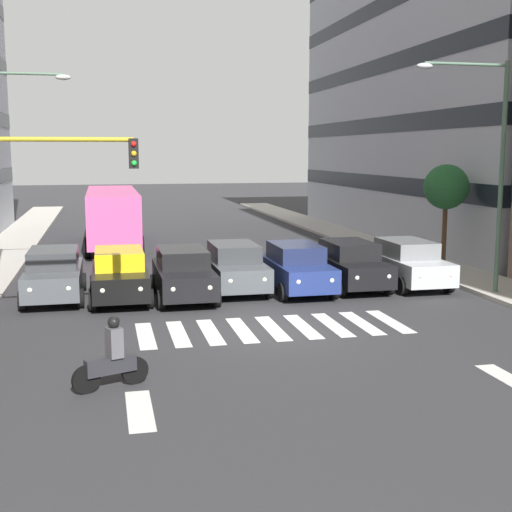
# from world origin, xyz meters

# --- Properties ---
(ground_plane) EXTENTS (180.00, 180.00, 0.00)m
(ground_plane) POSITION_xyz_m (0.00, 0.00, 0.00)
(ground_plane) COLOR #2D2D30
(building_left_block_0) EXTENTS (10.65, 25.80, 19.42)m
(building_left_block_0) POSITION_xyz_m (-15.99, -18.62, 9.71)
(building_left_block_0) COLOR #ADB2BC
(building_left_block_0) RESTS_ON ground_plane
(crosswalk_markings) EXTENTS (7.65, 2.80, 0.01)m
(crosswalk_markings) POSITION_xyz_m (-0.00, 0.00, 0.00)
(crosswalk_markings) COLOR silver
(crosswalk_markings) RESTS_ON ground_plane
(lane_arrow_0) EXTENTS (0.50, 2.20, 0.01)m
(lane_arrow_0) POSITION_xyz_m (-4.05, 5.50, 0.00)
(lane_arrow_0) COLOR silver
(lane_arrow_0) RESTS_ON ground_plane
(lane_arrow_1) EXTENTS (0.50, 2.20, 0.01)m
(lane_arrow_1) POSITION_xyz_m (4.05, 5.50, 0.00)
(lane_arrow_1) COLOR silver
(lane_arrow_1) RESTS_ON ground_plane
(car_0) EXTENTS (2.02, 4.44, 1.72)m
(car_0) POSITION_xyz_m (-6.45, -4.91, 0.89)
(car_0) COLOR #B2B7BC
(car_0) RESTS_ON ground_plane
(car_1) EXTENTS (2.02, 4.44, 1.72)m
(car_1) POSITION_xyz_m (-4.22, -5.08, 0.89)
(car_1) COLOR black
(car_1) RESTS_ON ground_plane
(car_2) EXTENTS (2.02, 4.44, 1.72)m
(car_2) POSITION_xyz_m (-2.09, -4.81, 0.89)
(car_2) COLOR navy
(car_2) RESTS_ON ground_plane
(car_3) EXTENTS (2.02, 4.44, 1.72)m
(car_3) POSITION_xyz_m (0.05, -5.44, 0.89)
(car_3) COLOR #474C51
(car_3) RESTS_ON ground_plane
(car_4) EXTENTS (2.02, 4.44, 1.72)m
(car_4) POSITION_xyz_m (2.02, -4.51, 0.89)
(car_4) COLOR black
(car_4) RESTS_ON ground_plane
(car_5) EXTENTS (2.02, 4.44, 1.72)m
(car_5) POSITION_xyz_m (4.15, -4.77, 0.89)
(car_5) COLOR black
(car_5) RESTS_ON ground_plane
(car_6) EXTENTS (2.02, 4.44, 1.72)m
(car_6) POSITION_xyz_m (6.33, -5.35, 0.89)
(car_6) COLOR #474C51
(car_6) RESTS_ON ground_plane
(bus_behind_traffic) EXTENTS (2.78, 10.50, 3.00)m
(bus_behind_traffic) POSITION_xyz_m (4.15, -18.17, 1.86)
(bus_behind_traffic) COLOR #DB5193
(bus_behind_traffic) RESTS_ON ground_plane
(motorcycle_with_rider) EXTENTS (1.62, 0.71, 1.57)m
(motorcycle_with_rider) POSITION_xyz_m (4.55, 4.09, 0.65)
(motorcycle_with_rider) COLOR black
(motorcycle_with_rider) RESTS_ON ground_plane
(traffic_light_gantry) EXTENTS (4.10, 0.36, 5.50)m
(traffic_light_gantry) POSITION_xyz_m (6.55, 0.57, 3.68)
(traffic_light_gantry) COLOR #AD991E
(traffic_light_gantry) RESTS_ON ground_plane
(street_lamp_left) EXTENTS (3.36, 0.28, 7.85)m
(street_lamp_left) POSITION_xyz_m (-8.18, -2.61, 4.94)
(street_lamp_left) COLOR #4C6B56
(street_lamp_left) RESTS_ON sidewalk_left
(street_tree_1) EXTENTS (1.89, 1.89, 4.33)m
(street_tree_1) POSITION_xyz_m (-9.46, -7.82, 3.51)
(street_tree_1) COLOR #513823
(street_tree_1) RESTS_ON sidewalk_left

